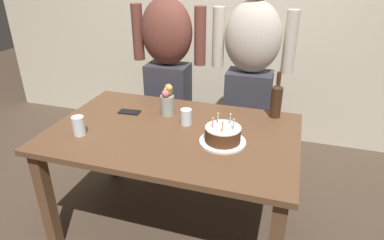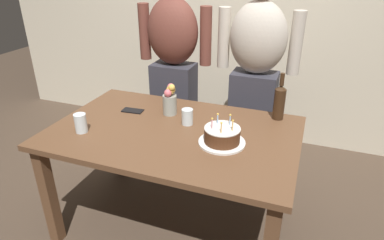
% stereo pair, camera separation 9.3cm
% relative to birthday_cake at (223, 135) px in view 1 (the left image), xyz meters
% --- Properties ---
extents(ground_plane, '(10.00, 10.00, 0.00)m').
position_rel_birthday_cake_xyz_m(ground_plane, '(-0.32, 0.05, -0.79)').
color(ground_plane, '#47382B').
extents(back_wall, '(5.20, 0.10, 2.60)m').
position_rel_birthday_cake_xyz_m(back_wall, '(-0.32, 1.60, 0.51)').
color(back_wall, beige).
rests_on(back_wall, ground_plane).
extents(dining_table, '(1.50, 0.96, 0.74)m').
position_rel_birthday_cake_xyz_m(dining_table, '(-0.32, 0.05, -0.14)').
color(dining_table, brown).
rests_on(dining_table, ground_plane).
extents(birthday_cake, '(0.27, 0.27, 0.16)m').
position_rel_birthday_cake_xyz_m(birthday_cake, '(0.00, 0.00, 0.00)').
color(birthday_cake, white).
rests_on(birthday_cake, dining_table).
extents(water_glass_near, '(0.07, 0.07, 0.10)m').
position_rel_birthday_cake_xyz_m(water_glass_near, '(-0.27, 0.16, 0.00)').
color(water_glass_near, silver).
rests_on(water_glass_near, dining_table).
extents(water_glass_far, '(0.07, 0.07, 0.12)m').
position_rel_birthday_cake_xyz_m(water_glass_far, '(-0.83, -0.16, 0.01)').
color(water_glass_far, silver).
rests_on(water_glass_far, dining_table).
extents(wine_bottle, '(0.07, 0.07, 0.31)m').
position_rel_birthday_cake_xyz_m(wine_bottle, '(0.25, 0.45, 0.08)').
color(wine_bottle, '#382314').
rests_on(wine_bottle, dining_table).
extents(cell_phone, '(0.15, 0.08, 0.01)m').
position_rel_birthday_cake_xyz_m(cell_phone, '(-0.70, 0.21, -0.04)').
color(cell_phone, black).
rests_on(cell_phone, dining_table).
extents(flower_vase, '(0.09, 0.10, 0.21)m').
position_rel_birthday_cake_xyz_m(flower_vase, '(-0.44, 0.27, 0.06)').
color(flower_vase, '#999E93').
rests_on(flower_vase, dining_table).
extents(person_man_bearded, '(0.61, 0.27, 1.66)m').
position_rel_birthday_cake_xyz_m(person_man_bearded, '(-0.64, 0.80, 0.09)').
color(person_man_bearded, '#33333D').
rests_on(person_man_bearded, ground_plane).
extents(person_woman_cardigan, '(0.61, 0.27, 1.66)m').
position_rel_birthday_cake_xyz_m(person_woman_cardigan, '(0.03, 0.80, 0.09)').
color(person_woman_cardigan, '#33333D').
rests_on(person_woman_cardigan, ground_plane).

